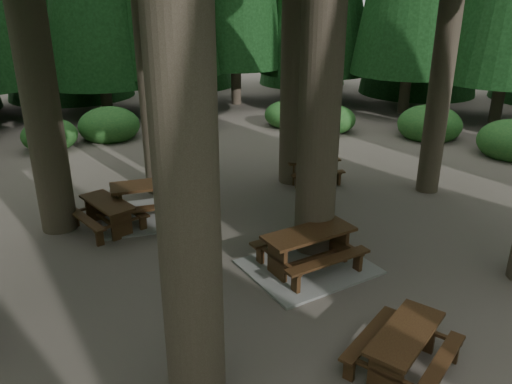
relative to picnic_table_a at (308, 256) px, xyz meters
name	(u,v)px	position (x,y,z in m)	size (l,w,h in m)	color
ground	(284,260)	(-0.29, 0.50, -0.28)	(80.00, 80.00, 0.00)	#504941
picnic_table_a	(308,256)	(0.00, 0.00, 0.00)	(2.64, 2.29, 0.81)	gray
picnic_table_b	(107,211)	(-3.43, 3.47, 0.18)	(1.75, 1.95, 0.70)	#391E11
picnic_table_c	(154,204)	(-2.27, 3.79, 0.03)	(2.74, 2.33, 0.87)	gray
picnic_table_d	(312,166)	(2.57, 4.45, 0.18)	(1.75, 1.48, 0.69)	#391E11
picnic_table_e	(404,345)	(-0.17, -3.15, 0.18)	(2.02, 1.90, 0.69)	#391E11
shrub_ring	(298,223)	(0.41, 1.25, 0.12)	(23.86, 24.64, 1.49)	#205D25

